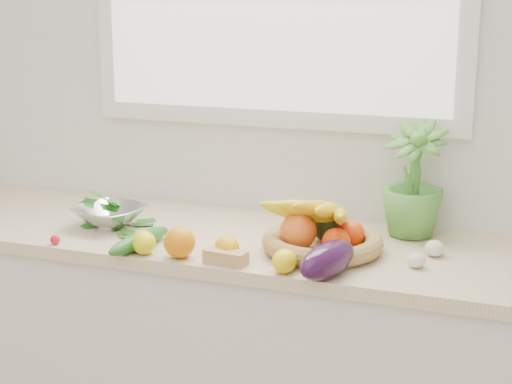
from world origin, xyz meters
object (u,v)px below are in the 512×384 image
(eggplant, at_px, (328,260))
(fruit_basket, at_px, (321,235))
(apple, at_px, (344,238))
(potted_herb, at_px, (413,179))
(cucumber, at_px, (140,241))
(colander_with_spinach, at_px, (109,210))

(eggplant, height_order, fruit_basket, fruit_basket)
(apple, bearing_deg, potted_herb, 53.60)
(fruit_basket, bearing_deg, apple, 31.67)
(eggplant, distance_m, cucumber, 0.59)
(apple, xyz_separation_m, potted_herb, (0.16, 0.22, 0.14))
(cucumber, xyz_separation_m, fruit_basket, (0.51, 0.16, 0.03))
(cucumber, bearing_deg, eggplant, -3.14)
(potted_herb, distance_m, fruit_basket, 0.36)
(colander_with_spinach, bearing_deg, fruit_basket, -0.45)
(cucumber, height_order, potted_herb, potted_herb)
(potted_herb, bearing_deg, colander_with_spinach, -165.07)
(eggplant, bearing_deg, apple, 93.15)
(potted_herb, bearing_deg, cucumber, -150.59)
(potted_herb, relative_size, colander_with_spinach, 1.36)
(eggplant, distance_m, colander_with_spinach, 0.81)
(cucumber, distance_m, fruit_basket, 0.54)
(eggplant, relative_size, potted_herb, 0.67)
(fruit_basket, relative_size, colander_with_spinach, 1.79)
(fruit_basket, bearing_deg, potted_herb, 49.20)
(fruit_basket, bearing_deg, colander_with_spinach, 179.55)
(colander_with_spinach, bearing_deg, cucumber, -39.78)
(cucumber, height_order, fruit_basket, fruit_basket)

